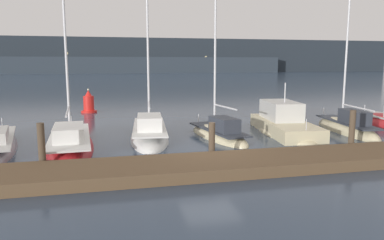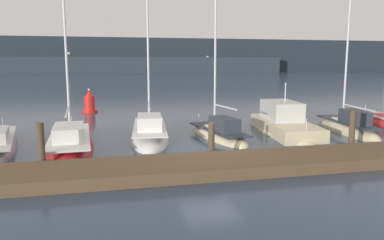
% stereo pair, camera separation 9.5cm
% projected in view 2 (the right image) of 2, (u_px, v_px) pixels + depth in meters
% --- Properties ---
extents(ground_plane, '(400.00, 400.00, 0.00)m').
position_uv_depth(ground_plane, '(210.00, 159.00, 16.57)').
color(ground_plane, '#2D3D51').
extents(dock, '(34.20, 2.80, 0.45)m').
position_uv_depth(dock, '(223.00, 165.00, 14.77)').
color(dock, brown).
rests_on(dock, ground).
extents(mooring_pile_1, '(0.28, 0.28, 1.90)m').
position_uv_depth(mooring_pile_1, '(41.00, 147.00, 14.70)').
color(mooring_pile_1, '#4C3D2D').
rests_on(mooring_pile_1, ground).
extents(mooring_pile_2, '(0.28, 0.28, 1.65)m').
position_uv_depth(mooring_pile_2, '(211.00, 141.00, 16.27)').
color(mooring_pile_2, '#4C3D2D').
rests_on(mooring_pile_2, ground).
extents(mooring_pile_3, '(0.28, 0.28, 1.99)m').
position_uv_depth(mooring_pile_3, '(352.00, 131.00, 17.79)').
color(mooring_pile_3, '#4C3D2D').
rests_on(mooring_pile_3, ground).
extents(sailboat_berth_3, '(2.69, 8.38, 11.02)m').
position_uv_depth(sailboat_berth_3, '(70.00, 146.00, 18.57)').
color(sailboat_berth_3, red).
rests_on(sailboat_berth_3, ground).
extents(sailboat_berth_4, '(2.85, 7.57, 11.69)m').
position_uv_depth(sailboat_berth_4, '(150.00, 136.00, 20.78)').
color(sailboat_berth_4, white).
rests_on(sailboat_berth_4, ground).
extents(sailboat_berth_5, '(2.61, 6.45, 8.61)m').
position_uv_depth(sailboat_berth_5, '(219.00, 135.00, 21.18)').
color(sailboat_berth_5, beige).
rests_on(sailboat_berth_5, ground).
extents(motorboat_berth_6, '(3.50, 7.70, 3.59)m').
position_uv_depth(motorboat_berth_6, '(284.00, 128.00, 22.56)').
color(motorboat_berth_6, beige).
rests_on(motorboat_berth_6, ground).
extents(sailboat_berth_7, '(2.44, 7.05, 10.01)m').
position_uv_depth(sailboat_berth_7, '(347.00, 130.00, 22.83)').
color(sailboat_berth_7, beige).
rests_on(sailboat_berth_7, ground).
extents(channel_buoy, '(1.31, 1.31, 2.02)m').
position_uv_depth(channel_buoy, '(90.00, 104.00, 31.67)').
color(channel_buoy, red).
rests_on(channel_buoy, ground).
extents(hillside_backdrop, '(240.00, 23.00, 13.48)m').
position_uv_depth(hillside_backdrop, '(113.00, 57.00, 148.16)').
color(hillside_backdrop, '#232B33').
rests_on(hillside_backdrop, ground).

